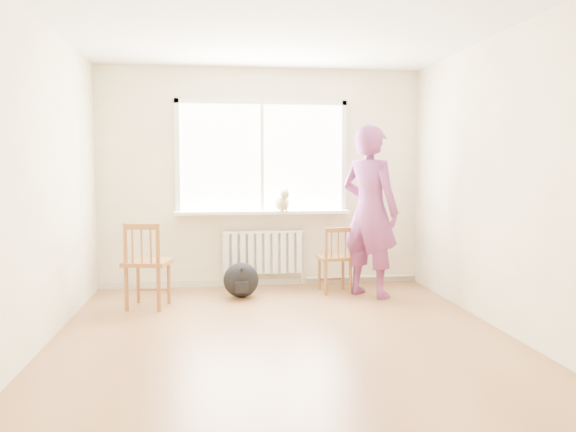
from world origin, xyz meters
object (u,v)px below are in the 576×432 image
object	(u,v)px
chair_right	(336,260)
person	(370,212)
chair_left	(146,265)
backpack	(241,280)
cat	(282,201)

from	to	relation	value
chair_right	person	distance (m)	0.71
chair_left	backpack	world-z (taller)	chair_left
person	cat	world-z (taller)	person
person	backpack	distance (m)	1.66
person	backpack	size ratio (longest dim) A/B	4.88
chair_right	backpack	size ratio (longest dim) A/B	1.96
backpack	person	bearing A→B (deg)	-4.51
chair_left	person	bearing A→B (deg)	-161.59
chair_left	chair_right	bearing A→B (deg)	-155.30
chair_right	cat	size ratio (longest dim) A/B	1.82
person	cat	distance (m)	1.10
chair_right	backpack	distance (m)	1.14
chair_right	cat	world-z (taller)	cat
person	cat	bearing A→B (deg)	17.11
chair_right	backpack	bearing A→B (deg)	0.55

